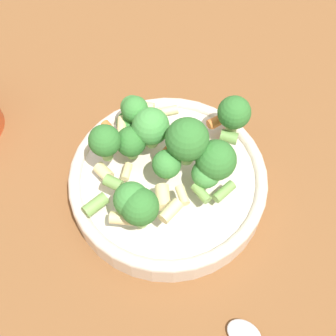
% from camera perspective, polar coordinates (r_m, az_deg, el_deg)
% --- Properties ---
extents(ground_plane, '(3.00, 3.00, 0.00)m').
position_cam_1_polar(ground_plane, '(0.55, 0.00, -2.64)').
color(ground_plane, brown).
extents(bowl, '(0.22, 0.22, 0.04)m').
position_cam_1_polar(bowl, '(0.53, 0.00, -1.61)').
color(bowl, beige).
rests_on(bowl, ground_plane).
extents(pasta_salad, '(0.17, 0.17, 0.08)m').
position_cam_1_polar(pasta_salad, '(0.49, -0.28, 2.13)').
color(pasta_salad, '#8CB766').
rests_on(pasta_salad, bowl).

